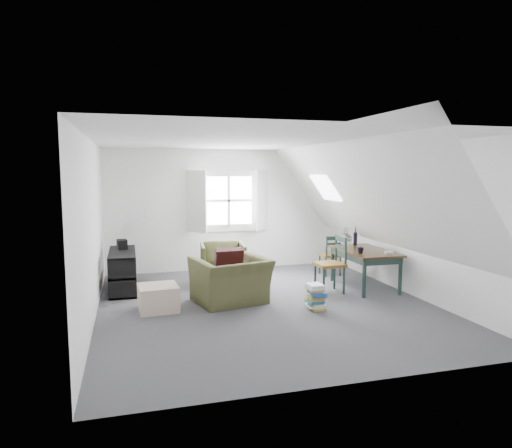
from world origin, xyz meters
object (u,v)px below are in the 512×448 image
object	(u,v)px
armchair_near	(231,302)
dining_table	(365,255)
dining_chair_near	(332,263)
magazine_stack	(316,297)
ottoman	(158,298)
dining_chair_far	(331,254)
media_shelf	(123,273)
armchair_far	(223,282)

from	to	relation	value
armchair_near	dining_table	xyz separation A→B (m)	(2.48, 0.28, 0.59)
dining_chair_near	magazine_stack	xyz separation A→B (m)	(-0.64, -0.82, -0.31)
ottoman	dining_chair_far	bearing A→B (deg)	22.54
media_shelf	armchair_far	bearing A→B (deg)	5.25
armchair_far	ottoman	xyz separation A→B (m)	(-1.27, -1.43, 0.19)
armchair_near	media_shelf	xyz separation A→B (m)	(-1.64, 1.23, 0.31)
armchair_near	dining_table	world-z (taller)	dining_table
armchair_far	dining_table	world-z (taller)	dining_table
armchair_far	media_shelf	bearing A→B (deg)	-170.54
media_shelf	ottoman	bearing A→B (deg)	-66.67
dining_table	dining_chair_far	bearing A→B (deg)	100.10
armchair_far	dining_chair_near	xyz separation A→B (m)	(1.65, -1.18, 0.50)
armchair_far	magazine_stack	world-z (taller)	magazine_stack
ottoman	dining_chair_far	xyz separation A→B (m)	(3.44, 1.43, 0.23)
dining_chair_near	ottoman	bearing A→B (deg)	-99.32
ottoman	dining_chair_near	bearing A→B (deg)	4.95
armchair_near	dining_chair_near	distance (m)	1.87
ottoman	media_shelf	xyz separation A→B (m)	(-0.52, 1.33, 0.12)
dining_chair_far	dining_table	bearing A→B (deg)	89.83
ottoman	media_shelf	world-z (taller)	media_shelf
ottoman	dining_chair_near	xyz separation A→B (m)	(2.91, 0.25, 0.31)
dining_table	armchair_far	bearing A→B (deg)	157.09
dining_chair_far	armchair_near	bearing A→B (deg)	20.86
ottoman	magazine_stack	world-z (taller)	magazine_stack
armchair_near	dining_chair_near	bearing A→B (deg)	171.98
armchair_far	ottoman	bearing A→B (deg)	-125.35
media_shelf	dining_chair_far	bearing A→B (deg)	3.47
armchair_near	dining_chair_far	bearing A→B (deg)	-163.13
dining_chair_near	magazine_stack	bearing A→B (deg)	-51.98
armchair_near	magazine_stack	world-z (taller)	magazine_stack
dining_table	magazine_stack	bearing A→B (deg)	-143.13
armchair_near	dining_chair_far	xyz separation A→B (m)	(2.32, 1.33, 0.42)
armchair_far	magazine_stack	xyz separation A→B (m)	(1.01, -2.00, 0.19)
dining_chair_near	dining_chair_far	bearing A→B (deg)	141.55
armchair_far	dining_table	bearing A→B (deg)	-17.95
dining_chair_far	magazine_stack	size ratio (longest dim) A/B	2.13
dining_chair_near	magazine_stack	size ratio (longest dim) A/B	2.55
dining_table	magazine_stack	xyz separation A→B (m)	(-1.33, -0.95, -0.40)
dining_chair_far	dining_chair_near	xyz separation A→B (m)	(-0.53, -1.18, 0.08)
dining_chair_near	media_shelf	world-z (taller)	dining_chair_near
dining_table	magazine_stack	distance (m)	1.68
armchair_far	dining_chair_near	distance (m)	2.08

